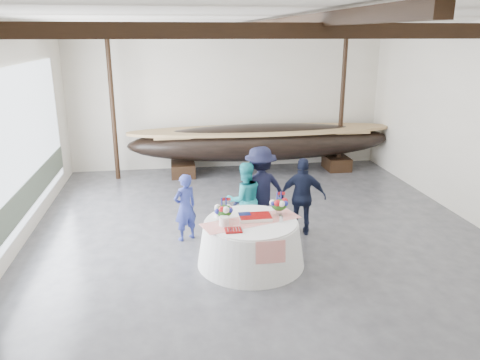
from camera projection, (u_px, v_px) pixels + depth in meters
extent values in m
cube|color=#3D3D42|center=(263.00, 241.00, 9.97)|extent=(10.00, 12.00, 0.01)
cube|color=silver|center=(228.00, 98.00, 14.96)|extent=(10.00, 0.02, 4.50)
cube|color=silver|center=(417.00, 298.00, 3.63)|extent=(10.00, 0.02, 4.50)
cube|color=white|center=(267.00, 18.00, 8.62)|extent=(10.00, 12.00, 0.01)
cube|color=black|center=(327.00, 31.00, 5.39)|extent=(9.80, 0.12, 0.18)
cube|color=black|center=(279.00, 32.00, 7.75)|extent=(9.80, 0.12, 0.18)
cube|color=black|center=(252.00, 32.00, 10.11)|extent=(9.80, 0.12, 0.18)
cube|color=black|center=(236.00, 33.00, 12.47)|extent=(9.80, 0.12, 0.18)
cube|color=black|center=(267.00, 25.00, 8.66)|extent=(0.15, 11.76, 0.15)
cylinder|color=black|center=(112.00, 105.00, 13.61)|extent=(0.14, 0.14, 4.50)
cylinder|color=black|center=(342.00, 100.00, 14.60)|extent=(0.14, 0.14, 4.50)
cube|color=silver|center=(19.00, 147.00, 9.61)|extent=(0.02, 7.00, 3.20)
cube|color=#596654|center=(27.00, 197.00, 9.94)|extent=(0.02, 7.00, 0.60)
cube|color=black|center=(183.00, 169.00, 14.50)|extent=(0.73, 0.93, 0.41)
cube|color=black|center=(337.00, 163.00, 15.21)|extent=(0.73, 0.93, 0.41)
ellipsoid|color=black|center=(262.00, 142.00, 14.62)|extent=(8.29, 1.66, 1.14)
cube|color=#9E7A4C|center=(262.00, 132.00, 14.53)|extent=(6.63, 1.09, 0.06)
cone|color=silver|center=(251.00, 243.00, 8.88)|extent=(2.04, 2.04, 0.84)
cylinder|color=silver|center=(251.00, 222.00, 8.75)|extent=(1.73, 1.73, 0.04)
cube|color=red|center=(251.00, 221.00, 8.74)|extent=(1.96, 1.08, 0.01)
cube|color=white|center=(255.00, 218.00, 8.81)|extent=(0.60, 0.40, 0.07)
cylinder|color=white|center=(224.00, 221.00, 8.50)|extent=(0.18, 0.18, 0.17)
cylinder|color=white|center=(219.00, 212.00, 8.94)|extent=(0.18, 0.18, 0.18)
cube|color=maroon|center=(233.00, 230.00, 8.29)|extent=(0.30, 0.24, 0.03)
cone|color=silver|center=(281.00, 219.00, 8.69)|extent=(0.09, 0.09, 0.12)
imported|color=navy|center=(185.00, 207.00, 9.84)|extent=(0.63, 0.57, 1.46)
imported|color=teal|center=(244.00, 200.00, 10.01)|extent=(0.88, 0.73, 1.65)
imported|color=black|center=(260.00, 190.00, 10.23)|extent=(1.38, 1.01, 1.92)
imported|color=black|center=(303.00, 197.00, 10.09)|extent=(1.08, 0.65, 1.72)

